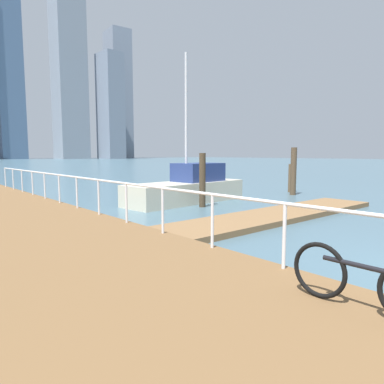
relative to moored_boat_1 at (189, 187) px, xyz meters
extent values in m
plane|color=#476675|center=(-2.52, 8.54, -0.68)|extent=(300.00, 300.00, 0.00)
cube|color=olive|center=(-0.54, -5.05, -0.59)|extent=(10.97, 2.00, 0.18)
cylinder|color=white|center=(-5.67, -9.07, 0.25)|extent=(0.06, 0.06, 1.05)
cylinder|color=white|center=(-5.67, -7.43, 0.25)|extent=(0.06, 0.06, 1.05)
cylinder|color=white|center=(-5.67, -5.78, 0.25)|extent=(0.06, 0.06, 1.05)
cylinder|color=white|center=(-5.67, -4.14, 0.25)|extent=(0.06, 0.06, 1.05)
cylinder|color=white|center=(-5.67, -2.50, 0.25)|extent=(0.06, 0.06, 1.05)
cylinder|color=white|center=(-5.67, -0.86, 0.25)|extent=(0.06, 0.06, 1.05)
cylinder|color=white|center=(-5.67, 0.78, 0.25)|extent=(0.06, 0.06, 1.05)
cylinder|color=white|center=(-5.67, 2.42, 0.25)|extent=(0.06, 0.06, 1.05)
cylinder|color=white|center=(-5.67, 4.07, 0.25)|extent=(0.06, 0.06, 1.05)
cylinder|color=white|center=(-5.67, 5.71, 0.25)|extent=(0.06, 0.06, 1.05)
cylinder|color=white|center=(-5.67, 7.35, 0.25)|extent=(0.06, 0.06, 1.05)
cylinder|color=white|center=(-5.67, 8.99, 0.25)|extent=(0.06, 0.06, 1.05)
cylinder|color=white|center=(-5.67, -4.14, 0.77)|extent=(0.06, 26.27, 0.06)
cylinder|color=#473826|center=(-0.53, -1.51, 0.45)|extent=(0.27, 0.27, 2.26)
cylinder|color=brown|center=(6.13, -1.54, 0.61)|extent=(0.32, 0.32, 2.57)
cylinder|color=brown|center=(7.19, -0.71, 0.14)|extent=(0.32, 0.32, 1.64)
cube|color=beige|center=(-0.17, -0.02, -0.21)|extent=(6.30, 2.42, 0.94)
cube|color=navy|center=(0.63, 0.06, 0.69)|extent=(2.40, 1.69, 0.86)
cylinder|color=silver|center=(-0.17, -0.02, 3.13)|extent=(0.12, 0.12, 5.75)
torus|color=black|center=(-6.29, -10.02, 0.08)|extent=(0.07, 0.72, 0.72)
cylinder|color=black|center=(-6.28, -10.54, 0.26)|extent=(0.07, 0.95, 0.06)
cube|color=slate|center=(28.76, 150.25, 40.72)|extent=(9.95, 8.80, 82.79)
cube|color=#8C939E|center=(50.66, 140.94, 33.66)|extent=(13.34, 10.98, 68.68)
cube|color=gray|center=(66.01, 133.14, 22.74)|extent=(8.86, 11.96, 46.83)
cube|color=gray|center=(81.26, 153.22, 31.77)|extent=(11.56, 14.51, 64.89)
camera|label=1|loc=(-10.30, -12.20, 1.55)|focal=32.43mm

